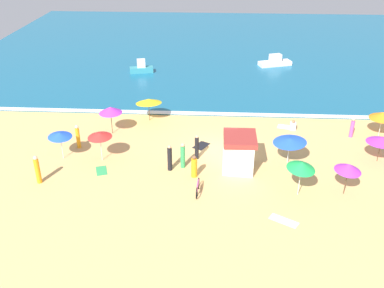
% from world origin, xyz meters
% --- Properties ---
extents(ground_plane, '(60.00, 60.00, 0.00)m').
position_xyz_m(ground_plane, '(0.00, 0.00, 0.00)').
color(ground_plane, '#E5B26B').
extents(ocean_water, '(60.00, 44.00, 0.10)m').
position_xyz_m(ocean_water, '(0.00, 28.00, 0.05)').
color(ocean_water, '#196084').
rests_on(ocean_water, ground_plane).
extents(wave_breaker_foam, '(57.00, 0.70, 0.01)m').
position_xyz_m(wave_breaker_foam, '(0.00, 6.30, 0.10)').
color(wave_breaker_foam, white).
rests_on(wave_breaker_foam, ocean_water).
extents(lifeguard_cabana, '(2.20, 2.54, 2.42)m').
position_xyz_m(lifeguard_cabana, '(1.40, -2.50, 1.23)').
color(lifeguard_cabana, white).
rests_on(lifeguard_cabana, ground_plane).
extents(beach_umbrella_0, '(2.70, 2.71, 1.90)m').
position_xyz_m(beach_umbrella_0, '(11.13, -1.01, 1.67)').
color(beach_umbrella_0, '#4C3823').
rests_on(beach_umbrella_0, ground_plane).
extents(beach_umbrella_1, '(2.46, 2.46, 2.41)m').
position_xyz_m(beach_umbrella_1, '(4.94, -5.51, 2.07)').
color(beach_umbrella_1, silver).
rests_on(beach_umbrella_1, ground_plane).
extents(beach_umbrella_2, '(2.29, 2.29, 2.25)m').
position_xyz_m(beach_umbrella_2, '(-8.34, 2.26, 1.99)').
color(beach_umbrella_2, '#4C3823').
rests_on(beach_umbrella_2, ground_plane).
extents(beach_umbrella_3, '(2.62, 2.61, 2.06)m').
position_xyz_m(beach_umbrella_3, '(12.48, 2.98, 1.77)').
color(beach_umbrella_3, silver).
rests_on(beach_umbrella_3, ground_plane).
extents(beach_umbrella_4, '(2.35, 2.35, 2.08)m').
position_xyz_m(beach_umbrella_4, '(-10.93, -1.90, 1.85)').
color(beach_umbrella_4, silver).
rests_on(beach_umbrella_4, ground_plane).
extents(beach_umbrella_5, '(2.28, 2.28, 2.17)m').
position_xyz_m(beach_umbrella_5, '(7.78, -5.24, 1.88)').
color(beach_umbrella_5, '#4C3823').
rests_on(beach_umbrella_5, ground_plane).
extents(beach_umbrella_6, '(2.24, 2.25, 2.19)m').
position_xyz_m(beach_umbrella_6, '(-8.11, -2.01, 1.98)').
color(beach_umbrella_6, silver).
rests_on(beach_umbrella_6, ground_plane).
extents(beach_umbrella_7, '(2.75, 2.73, 2.01)m').
position_xyz_m(beach_umbrella_7, '(4.82, -1.62, 1.76)').
color(beach_umbrella_7, silver).
rests_on(beach_umbrella_7, ground_plane).
extents(beach_umbrella_8, '(2.83, 2.84, 2.02)m').
position_xyz_m(beach_umbrella_8, '(-5.76, 4.83, 1.74)').
color(beach_umbrella_8, '#4C3823').
rests_on(beach_umbrella_8, ground_plane).
extents(parked_bicycle, '(0.15, 1.82, 0.76)m').
position_xyz_m(parked_bicycle, '(-1.23, -5.66, 0.38)').
color(parked_bicycle, black).
rests_on(parked_bicycle, ground_plane).
extents(beachgoer_1, '(0.32, 0.32, 1.86)m').
position_xyz_m(beachgoer_1, '(-3.22, -3.03, 0.89)').
color(beachgoer_1, black).
rests_on(beachgoer_1, ground_plane).
extents(beachgoer_2, '(0.40, 0.40, 1.83)m').
position_xyz_m(beachgoer_2, '(-1.50, -1.37, 0.88)').
color(beachgoer_2, black).
rests_on(beachgoer_2, ground_plane).
extents(beachgoer_4, '(0.35, 0.35, 1.58)m').
position_xyz_m(beachgoer_4, '(10.27, 2.71, 0.77)').
color(beachgoer_4, '#D84CA5').
rests_on(beachgoer_4, ground_plane).
extents(beachgoer_5, '(0.45, 0.45, 1.83)m').
position_xyz_m(beachgoer_5, '(-2.38, -2.63, 0.90)').
color(beachgoer_5, green).
rests_on(beachgoer_5, ground_plane).
extents(beachgoer_7, '(0.50, 0.50, 0.83)m').
position_xyz_m(beachgoer_7, '(5.96, 3.74, 0.34)').
color(beachgoer_7, white).
rests_on(beachgoer_7, ground_plane).
extents(beachgoer_8, '(0.32, 0.32, 1.82)m').
position_xyz_m(beachgoer_8, '(-10.27, -0.24, 0.90)').
color(beachgoer_8, orange).
rests_on(beachgoer_8, ground_plane).
extents(beachgoer_9, '(0.46, 0.46, 1.57)m').
position_xyz_m(beachgoer_9, '(-1.55, -3.79, 0.72)').
color(beachgoer_9, orange).
rests_on(beachgoer_9, ground_plane).
extents(beachgoer_10, '(0.44, 0.44, 1.95)m').
position_xyz_m(beachgoer_10, '(-11.44, -5.09, 0.94)').
color(beachgoer_10, orange).
rests_on(beachgoer_10, ground_plane).
extents(beach_towel_0, '(1.71, 1.37, 0.01)m').
position_xyz_m(beach_towel_0, '(3.75, -8.18, 0.01)').
color(beach_towel_0, white).
rests_on(beach_towel_0, ground_plane).
extents(beach_towel_1, '(1.44, 1.10, 0.01)m').
position_xyz_m(beach_towel_1, '(5.47, 4.18, 0.01)').
color(beach_towel_1, white).
rests_on(beach_towel_1, ground_plane).
extents(beach_towel_2, '(1.37, 1.57, 0.01)m').
position_xyz_m(beach_towel_2, '(-1.24, 0.54, 0.01)').
color(beach_towel_2, black).
rests_on(beach_towel_2, ground_plane).
extents(beach_towel_3, '(1.05, 1.39, 0.01)m').
position_xyz_m(beach_towel_3, '(-7.83, -3.43, 0.01)').
color(beach_towel_3, green).
rests_on(beach_towel_3, ground_plane).
extents(small_boat_0, '(3.91, 2.39, 1.28)m').
position_xyz_m(small_boat_0, '(6.34, 20.33, 0.51)').
color(small_boat_0, white).
rests_on(small_boat_0, ocean_water).
extents(small_boat_1, '(2.64, 1.46, 1.47)m').
position_xyz_m(small_boat_1, '(-8.40, 16.97, 0.57)').
color(small_boat_1, teal).
rests_on(small_boat_1, ocean_water).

